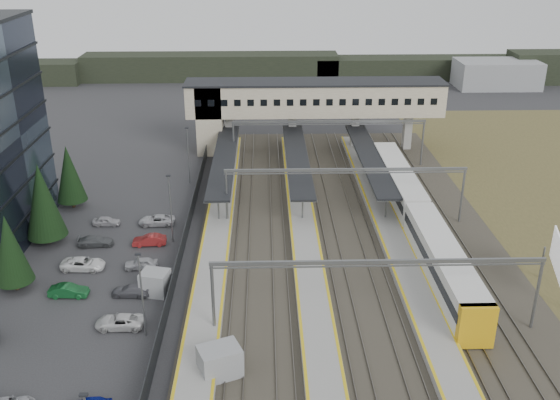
{
  "coord_description": "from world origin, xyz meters",
  "views": [
    {
      "loc": [
        2.54,
        -53.68,
        32.43
      ],
      "look_at": [
        4.26,
        12.27,
        4.0
      ],
      "focal_mm": 40.0,
      "sensor_mm": 36.0,
      "label": 1
    }
  ],
  "objects_px": {
    "relay_cabin_near": "(220,362)",
    "billboard": "(558,257)",
    "relay_cabin_far": "(155,283)",
    "footbridge": "(297,102)",
    "train": "(418,219)"
  },
  "relations": [
    {
      "from": "footbridge",
      "to": "billboard",
      "type": "distance_m",
      "value": 49.7
    },
    {
      "from": "relay_cabin_near",
      "to": "footbridge",
      "type": "relative_size",
      "value": 0.1
    },
    {
      "from": "relay_cabin_near",
      "to": "relay_cabin_far",
      "type": "bearing_deg",
      "value": 119.34
    },
    {
      "from": "train",
      "to": "relay_cabin_far",
      "type": "bearing_deg",
      "value": -157.61
    },
    {
      "from": "relay_cabin_near",
      "to": "billboard",
      "type": "relative_size",
      "value": 0.6
    },
    {
      "from": "relay_cabin_far",
      "to": "train",
      "type": "distance_m",
      "value": 30.51
    },
    {
      "from": "relay_cabin_near",
      "to": "footbridge",
      "type": "bearing_deg",
      "value": 80.96
    },
    {
      "from": "relay_cabin_far",
      "to": "billboard",
      "type": "bearing_deg",
      "value": -1.3
    },
    {
      "from": "relay_cabin_near",
      "to": "relay_cabin_far",
      "type": "height_order",
      "value": "relay_cabin_near"
    },
    {
      "from": "relay_cabin_near",
      "to": "billboard",
      "type": "height_order",
      "value": "billboard"
    },
    {
      "from": "train",
      "to": "billboard",
      "type": "relative_size",
      "value": 6.79
    },
    {
      "from": "relay_cabin_near",
      "to": "relay_cabin_far",
      "type": "distance_m",
      "value": 14.38
    },
    {
      "from": "relay_cabin_far",
      "to": "footbridge",
      "type": "height_order",
      "value": "footbridge"
    },
    {
      "from": "train",
      "to": "billboard",
      "type": "distance_m",
      "value": 16.36
    },
    {
      "from": "billboard",
      "to": "relay_cabin_far",
      "type": "bearing_deg",
      "value": 178.7
    }
  ]
}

